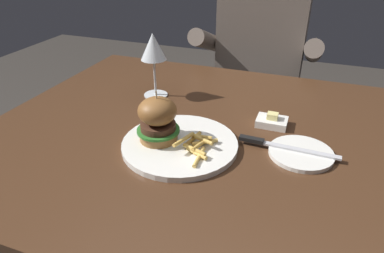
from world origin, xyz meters
The scene contains 9 objects.
dining_table centered at (0.00, 0.00, 0.65)m, with size 1.13×0.95×0.74m.
main_plate centered at (-0.03, -0.09, 0.75)m, with size 0.28×0.28×0.01m, color white.
burger_sandwich centered at (-0.08, -0.10, 0.81)m, with size 0.10×0.10×0.13m.
fries_pile centered at (0.02, -0.11, 0.77)m, with size 0.08×0.14×0.03m.
wine_glass centered at (-0.21, 0.16, 0.89)m, with size 0.08×0.08×0.20m.
bread_plate centered at (0.25, -0.03, 0.74)m, with size 0.15×0.15×0.01m, color white.
table_knife centered at (0.20, -0.03, 0.75)m, with size 0.23×0.02×0.01m.
butter_dish centered at (0.16, 0.09, 0.75)m, with size 0.08×0.06×0.04m.
diner_person centered at (0.01, 0.75, 0.56)m, with size 0.51×0.36×1.18m.
Camera 1 is at (0.24, -0.74, 1.19)m, focal length 32.00 mm.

